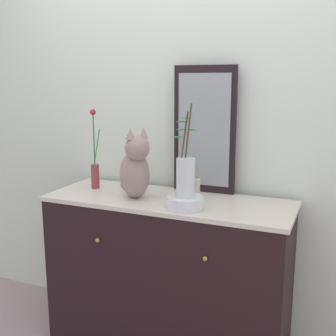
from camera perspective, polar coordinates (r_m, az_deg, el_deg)
The scene contains 8 objects.
wall_back at distance 2.66m, azimuth 2.82°, elevation 5.21°, with size 4.40×0.08×2.60m, color silver.
sideboard at distance 2.59m, azimuth -0.00°, elevation -14.17°, with size 1.42×0.53×0.94m.
mirror_leaning at distance 2.52m, azimuth 4.94°, elevation 5.13°, with size 0.38×0.03×0.75m.
cat_sitting at distance 2.41m, azimuth -4.46°, elevation -0.05°, with size 0.34×0.35×0.41m.
vase_slim_green at distance 2.67m, azimuth -9.84°, elevation -0.04°, with size 0.07×0.05×0.49m.
bowl_porcelain at distance 2.23m, azimuth 2.36°, elevation -4.71°, with size 0.19×0.19×0.07m, color silver.
vase_glass_clear at distance 2.20m, azimuth 2.38°, elevation -0.93°, with size 0.15×0.14×0.49m.
candle_pillar at distance 2.41m, azimuth 3.89°, elevation -2.86°, with size 0.04×0.04×0.13m.
Camera 1 is at (0.91, -2.14, 1.60)m, focal length 45.13 mm.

